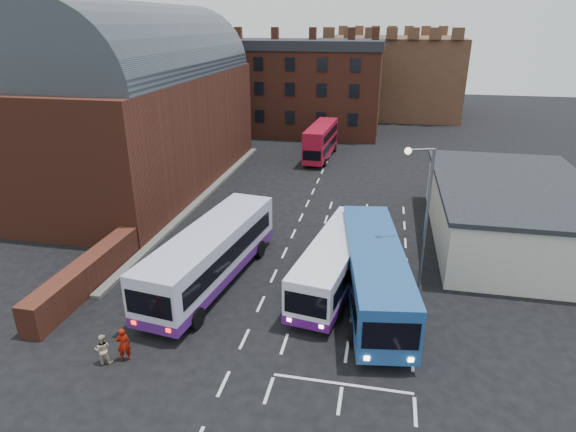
% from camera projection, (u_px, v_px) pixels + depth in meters
% --- Properties ---
extents(ground, '(180.00, 180.00, 0.00)m').
position_uv_depth(ground, '(249.00, 329.00, 24.25)').
color(ground, black).
extents(railway_station, '(12.00, 28.00, 16.00)m').
position_uv_depth(railway_station, '(144.00, 102.00, 43.28)').
color(railway_station, '#602B1E').
rests_on(railway_station, ground).
extents(forecourt_wall, '(1.20, 10.00, 1.80)m').
position_uv_depth(forecourt_wall, '(87.00, 275.00, 27.59)').
color(forecourt_wall, '#602B1E').
rests_on(forecourt_wall, ground).
extents(cream_building, '(10.40, 16.40, 4.25)m').
position_uv_depth(cream_building, '(511.00, 211.00, 33.40)').
color(cream_building, beige).
rests_on(cream_building, ground).
extents(brick_terrace, '(22.00, 10.00, 11.00)m').
position_uv_depth(brick_terrace, '(297.00, 92.00, 65.04)').
color(brick_terrace, brown).
rests_on(brick_terrace, ground).
extents(castle_keep, '(22.00, 22.00, 12.00)m').
position_uv_depth(castle_keep, '(389.00, 75.00, 80.81)').
color(castle_keep, brown).
rests_on(castle_keep, ground).
extents(bus_white_outbound, '(4.50, 12.71, 3.39)m').
position_uv_depth(bus_white_outbound, '(211.00, 252.00, 27.93)').
color(bus_white_outbound, silver).
rests_on(bus_white_outbound, ground).
extents(bus_white_inbound, '(4.11, 10.92, 2.91)m').
position_uv_depth(bus_white_inbound, '(335.00, 259.00, 27.66)').
color(bus_white_inbound, white).
rests_on(bus_white_inbound, ground).
extents(bus_blue, '(4.50, 12.45, 3.32)m').
position_uv_depth(bus_blue, '(374.00, 270.00, 25.96)').
color(bus_blue, '#204C8E').
rests_on(bus_blue, ground).
extents(bus_red_double, '(2.82, 9.60, 3.79)m').
position_uv_depth(bus_red_double, '(321.00, 141.00, 53.58)').
color(bus_red_double, '#AB112A').
rests_on(bus_red_double, ground).
extents(street_lamp, '(1.62, 0.76, 8.38)m').
position_uv_depth(street_lamp, '(423.00, 206.00, 26.21)').
color(street_lamp, '#5E5F62').
rests_on(street_lamp, ground).
extents(pedestrian_red, '(0.73, 0.65, 1.69)m').
position_uv_depth(pedestrian_red, '(123.00, 344.00, 21.78)').
color(pedestrian_red, '#8F1105').
rests_on(pedestrian_red, ground).
extents(pedestrian_beige, '(0.86, 0.76, 1.50)m').
position_uv_depth(pedestrian_beige, '(103.00, 349.00, 21.61)').
color(pedestrian_beige, '#C9AF93').
rests_on(pedestrian_beige, ground).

